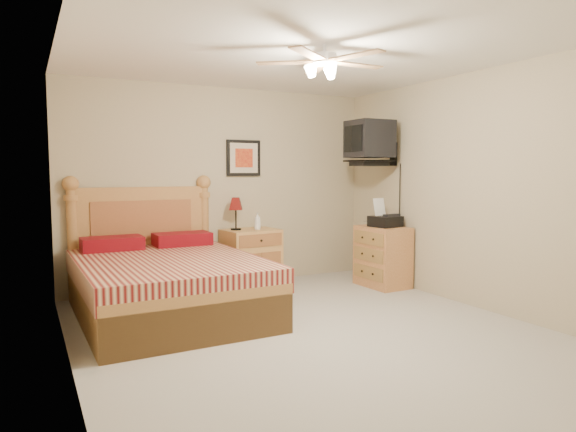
{
  "coord_description": "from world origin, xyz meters",
  "views": [
    {
      "loc": [
        -2.26,
        -3.92,
        1.45
      ],
      "look_at": [
        0.23,
        0.9,
        0.98
      ],
      "focal_mm": 32.0,
      "sensor_mm": 36.0,
      "label": 1
    }
  ],
  "objects": [
    {
      "name": "floor",
      "position": [
        0.0,
        0.0,
        0.0
      ],
      "size": [
        4.5,
        4.5,
        0.0
      ],
      "primitive_type": "plane",
      "color": "#A09B91",
      "rests_on": "ground"
    },
    {
      "name": "ceiling",
      "position": [
        0.0,
        0.0,
        2.5
      ],
      "size": [
        4.0,
        4.5,
        0.04
      ],
      "primitive_type": "cube",
      "color": "white",
      "rests_on": "ground"
    },
    {
      "name": "wall_back",
      "position": [
        0.0,
        2.25,
        1.25
      ],
      "size": [
        4.0,
        0.04,
        2.5
      ],
      "primitive_type": "cube",
      "color": "tan",
      "rests_on": "ground"
    },
    {
      "name": "wall_front",
      "position": [
        0.0,
        -2.25,
        1.25
      ],
      "size": [
        4.0,
        0.04,
        2.5
      ],
      "primitive_type": "cube",
      "color": "tan",
      "rests_on": "ground"
    },
    {
      "name": "wall_left",
      "position": [
        -2.0,
        0.0,
        1.25
      ],
      "size": [
        0.04,
        4.5,
        2.5
      ],
      "primitive_type": "cube",
      "color": "tan",
      "rests_on": "ground"
    },
    {
      "name": "wall_right",
      "position": [
        2.0,
        0.0,
        1.25
      ],
      "size": [
        0.04,
        4.5,
        2.5
      ],
      "primitive_type": "cube",
      "color": "tan",
      "rests_on": "ground"
    },
    {
      "name": "bed",
      "position": [
        -1.01,
        1.12,
        0.7
      ],
      "size": [
        1.7,
        2.21,
        1.41
      ],
      "primitive_type": null,
      "rotation": [
        0.0,
        0.0,
        0.02
      ],
      "color": "#AE7740",
      "rests_on": "ground"
    },
    {
      "name": "nightstand",
      "position": [
        0.27,
        2.0,
        0.36
      ],
      "size": [
        0.71,
        0.56,
        0.72
      ],
      "primitive_type": "cube",
      "rotation": [
        0.0,
        0.0,
        0.1
      ],
      "color": "tan",
      "rests_on": "ground"
    },
    {
      "name": "table_lamp",
      "position": [
        0.08,
        2.04,
        0.92
      ],
      "size": [
        0.28,
        0.28,
        0.41
      ],
      "primitive_type": null,
      "rotation": [
        0.0,
        0.0,
        0.31
      ],
      "color": "#5F0C09",
      "rests_on": "nightstand"
    },
    {
      "name": "lotion_bottle",
      "position": [
        0.34,
        1.96,
        0.83
      ],
      "size": [
        0.09,
        0.09,
        0.21
      ],
      "primitive_type": "imported",
      "rotation": [
        0.0,
        0.0,
        0.14
      ],
      "color": "white",
      "rests_on": "nightstand"
    },
    {
      "name": "framed_picture",
      "position": [
        0.27,
        2.23,
        1.62
      ],
      "size": [
        0.46,
        0.04,
        0.46
      ],
      "primitive_type": "cube",
      "color": "black",
      "rests_on": "wall_back"
    },
    {
      "name": "dresser",
      "position": [
        1.73,
        1.21,
        0.38
      ],
      "size": [
        0.47,
        0.66,
        0.76
      ],
      "primitive_type": "cube",
      "rotation": [
        0.0,
        0.0,
        0.04
      ],
      "color": "#A15F32",
      "rests_on": "ground"
    },
    {
      "name": "fax_machine",
      "position": [
        1.74,
        1.18,
        0.94
      ],
      "size": [
        0.38,
        0.4,
        0.35
      ],
      "primitive_type": null,
      "rotation": [
        0.0,
        0.0,
        0.15
      ],
      "color": "black",
      "rests_on": "dresser"
    },
    {
      "name": "magazine_lower",
      "position": [
        1.69,
        1.43,
        0.77
      ],
      "size": [
        0.22,
        0.28,
        0.03
      ],
      "primitive_type": "imported",
      "rotation": [
        0.0,
        0.0,
        -0.07
      ],
      "color": "beige",
      "rests_on": "dresser"
    },
    {
      "name": "magazine_upper",
      "position": [
        1.71,
        1.45,
        0.79
      ],
      "size": [
        0.23,
        0.28,
        0.02
      ],
      "primitive_type": "imported",
      "rotation": [
        0.0,
        0.0,
        0.29
      ],
      "color": "gray",
      "rests_on": "magazine_lower"
    },
    {
      "name": "wall_tv",
      "position": [
        1.75,
        1.34,
        1.81
      ],
      "size": [
        0.56,
        0.46,
        0.58
      ],
      "primitive_type": null,
      "color": "black",
      "rests_on": "wall_right"
    },
    {
      "name": "ceiling_fan",
      "position": [
        0.0,
        -0.2,
        2.36
      ],
      "size": [
        1.14,
        1.14,
        0.28
      ],
      "primitive_type": null,
      "color": "white",
      "rests_on": "ceiling"
    }
  ]
}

